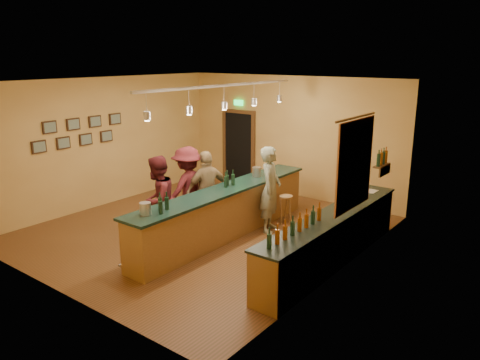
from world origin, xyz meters
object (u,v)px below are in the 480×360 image
Objects in this scene: bartender at (270,189)px; bar_stool at (286,202)px; customer_b at (207,191)px; back_counter at (332,238)px; tasting_bar at (225,209)px; customer_a at (158,201)px; customer_c at (188,188)px.

bar_stool is at bearing -21.74° from bartender.
bartender reaches higher than customer_b.
back_counter is 2.37m from tasting_bar.
back_counter is 3.47m from customer_a.
back_counter is 2.94m from customer_b.
customer_c is 2.25m from bar_stool.
customer_b is 2.78× the size of bar_stool.
customer_b is at bearing -177.92° from back_counter.
bartender is at bearing 125.49° from customer_c.
customer_c is at bearing -173.57° from tasting_bar.
customer_c reaches higher than customer_a.
bartender is at bearing -90.18° from bar_stool.
customer_b is (-1.10, -0.79, -0.05)m from bartender.
customer_a is at bearing 9.20° from customer_c.
customer_a reaches higher than back_counter.
back_counter is 1.99m from bartender.
back_counter is 7.19× the size of bar_stool.
customer_a is (-1.38, -1.96, -0.03)m from bartender.
tasting_bar is 1.41m from customer_a.
customer_c is at bearing -132.91° from bar_stool.
customer_b reaches higher than bar_stool.
customer_a reaches higher than customer_b.
bartender is 1.06× the size of customer_b.
customer_a is at bearing -127.22° from tasting_bar.
tasting_bar is (-2.36, -0.18, 0.12)m from back_counter.
bartender is at bearing 144.16° from customer_b.
tasting_bar is 2.82× the size of customer_a.
tasting_bar reaches higher than back_counter.
customer_a is (-0.83, -1.10, 0.30)m from tasting_bar.
tasting_bar is 1.61m from bar_stool.
customer_c is (-0.40, -0.18, 0.03)m from customer_b.
bartender is 1.79m from customer_c.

